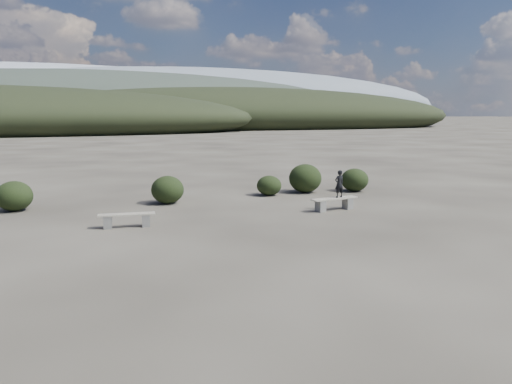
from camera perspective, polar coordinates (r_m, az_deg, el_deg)
name	(u,v)px	position (r m, az deg, el deg)	size (l,w,h in m)	color
ground	(311,254)	(12.80, 6.27, -7.11)	(1200.00, 1200.00, 0.00)	#2E2A24
bench_left	(127,219)	(16.15, -14.55, -3.02)	(1.77, 0.54, 0.44)	slate
bench_right	(334,203)	(18.63, 8.94, -1.22)	(1.90, 0.66, 0.47)	slate
seated_person	(339,184)	(18.65, 9.49, 0.93)	(0.37, 0.24, 1.01)	black
shrub_b	(167,190)	(20.07, -10.08, 0.26)	(1.29, 1.29, 1.11)	black
shrub_c	(269,186)	(21.77, 1.51, 0.75)	(1.08, 1.08, 0.87)	black
shrub_d	(305,178)	(22.68, 5.64, 1.57)	(1.48, 1.48, 1.29)	black
shrub_e	(355,180)	(23.36, 11.20, 1.36)	(1.26, 1.26, 1.05)	black
shrub_f	(14,196)	(20.28, -25.92, -0.42)	(1.30, 1.30, 1.10)	black
mountain_ridges	(71,103)	(350.19, -20.39, 9.54)	(500.00, 400.00, 56.00)	black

